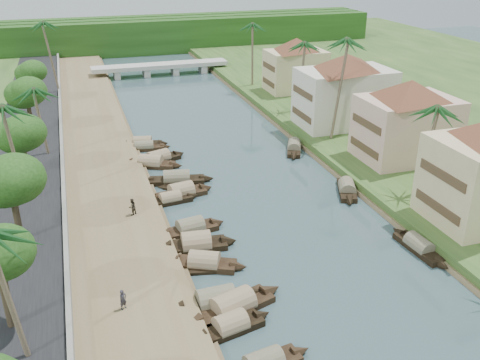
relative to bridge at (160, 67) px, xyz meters
name	(u,v)px	position (x,y,z in m)	size (l,w,h in m)	color
ground	(298,248)	(0.00, -72.00, -1.72)	(220.00, 220.00, 0.00)	#374D52
left_bank	(102,180)	(-16.00, -52.00, -1.32)	(10.00, 180.00, 0.80)	brown
right_bank	(370,146)	(19.00, -52.00, -1.12)	(16.00, 180.00, 1.20)	#25461C
road	(24,187)	(-24.50, -52.00, -1.02)	(8.00, 180.00, 1.40)	black
retaining_wall	(63,177)	(-20.20, -52.00, -0.37)	(0.40, 180.00, 1.10)	slate
treeline	(140,35)	(0.00, 28.00, 2.28)	(120.00, 14.00, 8.00)	#19390F
bridge	(160,67)	(0.00, 0.00, 0.00)	(28.00, 4.00, 2.40)	#ACABA0
building_mid	(407,119)	(19.99, -58.00, 4.41)	(14.11, 14.11, 9.70)	#D3B095
building_far	(345,89)	(18.99, -44.00, 4.66)	(15.59, 15.59, 10.20)	beige
building_distant	(296,64)	(19.99, -24.00, 4.16)	(12.62, 12.62, 9.20)	beige
sampan_1	(231,326)	(-9.22, -81.03, -1.31)	(7.03, 3.01, 2.07)	black
sampan_2	(233,307)	(-8.43, -78.94, -1.30)	(9.52, 4.67, 2.44)	black
sampan_3	(216,301)	(-9.45, -77.88, -1.30)	(8.59, 2.13, 2.29)	black
sampan_4	(204,263)	(-9.01, -72.45, -1.31)	(7.60, 4.82, 2.18)	black
sampan_5	(196,244)	(-8.94, -69.21, -1.30)	(7.93, 2.65, 2.46)	black
sampan_6	(191,229)	(-8.80, -66.22, -1.31)	(7.53, 2.88, 2.20)	black
sampan_7	(171,200)	(-9.42, -59.35, -1.32)	(6.62, 2.08, 1.80)	black
sampan_8	(182,193)	(-7.95, -58.09, -1.30)	(7.80, 3.07, 2.34)	black
sampan_9	(177,179)	(-7.71, -54.36, -1.31)	(9.02, 3.49, 2.23)	black
sampan_10	(151,163)	(-9.80, -48.62, -1.31)	(8.13, 5.13, 2.25)	black
sampan_11	(159,159)	(-8.64, -47.41, -1.31)	(7.94, 4.29, 2.24)	black
sampan_12	(144,147)	(-9.77, -42.68, -1.32)	(7.39, 2.33, 1.79)	black
sampan_13	(143,143)	(-9.75, -41.07, -1.31)	(7.32, 3.17, 2.00)	black
sampan_14	(419,247)	(10.23, -75.78, -1.31)	(2.01, 7.93, 1.94)	black
sampan_15	(347,189)	(9.86, -62.78, -1.31)	(4.39, 7.76, 2.09)	black
sampan_16	(294,148)	(9.36, -48.90, -1.31)	(4.75, 8.20, 2.05)	black
canoe_1	(197,272)	(-9.85, -73.13, -1.62)	(4.80, 1.66, 0.77)	black
canoe_2	(182,189)	(-7.51, -56.45, -1.62)	(5.79, 3.56, 0.88)	black
palm_1	(432,110)	(16.00, -67.29, 8.57)	(3.20, 3.20, 10.84)	#75644E
palm_2	(340,43)	(15.00, -49.05, 12.26)	(3.20, 3.20, 14.68)	#75644E
palm_3	(302,45)	(16.00, -35.29, 9.62)	(3.20, 3.20, 11.94)	#75644E
palm_4	(0,235)	(-23.00, -80.91, 8.64)	(3.20, 3.20, 10.72)	#75644E
palm_5	(9,109)	(-24.00, -57.05, 9.42)	(3.20, 3.20, 11.53)	#75644E
palm_6	(37,90)	(-22.00, -43.67, 7.70)	(3.20, 3.20, 9.75)	#75644E
palm_7	(253,26)	(14.00, -18.03, 10.18)	(3.20, 3.20, 12.53)	#75644E
palm_8	(48,24)	(-20.50, -12.79, 11.21)	(3.20, 3.20, 13.38)	#75644E
tree_2	(10,181)	(-24.00, -65.28, 5.41)	(5.26, 5.26, 7.99)	#473928
tree_3	(21,134)	(-24.00, -50.20, 4.56)	(4.89, 4.89, 6.97)	#473928
tree_4	(26,93)	(-24.00, -34.37, 5.15)	(4.82, 4.82, 7.56)	#473928
tree_5	(31,73)	(-24.00, -18.51, 4.44)	(4.37, 4.37, 6.65)	#473928
tree_6	(374,86)	(24.00, -43.42, 4.55)	(4.26, 4.26, 6.93)	#473928
person_near	(123,300)	(-16.34, -77.17, -0.11)	(0.59, 0.39, 1.63)	#29272F
person_far	(132,207)	(-13.79, -62.31, -0.06)	(0.84, 0.65, 1.73)	#2D281F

